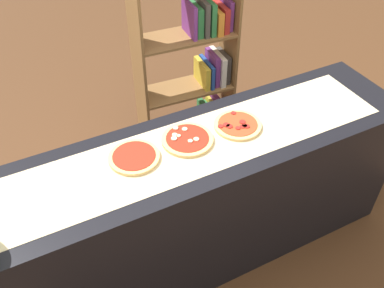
{
  "coord_description": "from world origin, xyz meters",
  "views": [
    {
      "loc": [
        -0.7,
        -1.38,
        2.29
      ],
      "look_at": [
        0.0,
        0.0,
        0.91
      ],
      "focal_mm": 39.5,
      "sensor_mm": 36.0,
      "label": 1
    }
  ],
  "objects_px": {
    "pizza_mushroom_1": "(187,139)",
    "pizza_plain_0": "(134,157)",
    "pizza_pepperoni_2": "(238,125)",
    "bookshelf": "(198,64)"
  },
  "relations": [
    {
      "from": "pizza_mushroom_1",
      "to": "pizza_plain_0",
      "type": "bearing_deg",
      "value": -179.97
    },
    {
      "from": "pizza_pepperoni_2",
      "to": "bookshelf",
      "type": "bearing_deg",
      "value": 73.73
    },
    {
      "from": "pizza_plain_0",
      "to": "pizza_pepperoni_2",
      "type": "relative_size",
      "value": 0.99
    },
    {
      "from": "bookshelf",
      "to": "pizza_plain_0",
      "type": "bearing_deg",
      "value": -130.92
    },
    {
      "from": "pizza_pepperoni_2",
      "to": "bookshelf",
      "type": "xyz_separation_m",
      "value": [
        0.3,
        1.02,
        -0.26
      ]
    },
    {
      "from": "pizza_mushroom_1",
      "to": "pizza_pepperoni_2",
      "type": "distance_m",
      "value": 0.29
    },
    {
      "from": "pizza_mushroom_1",
      "to": "bookshelf",
      "type": "bearing_deg",
      "value": 59.8
    },
    {
      "from": "pizza_plain_0",
      "to": "pizza_mushroom_1",
      "type": "xyz_separation_m",
      "value": [
        0.28,
        0.0,
        0.0
      ]
    },
    {
      "from": "pizza_pepperoni_2",
      "to": "pizza_mushroom_1",
      "type": "bearing_deg",
      "value": 176.62
    },
    {
      "from": "pizza_mushroom_1",
      "to": "pizza_pepperoni_2",
      "type": "bearing_deg",
      "value": -3.38
    }
  ]
}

